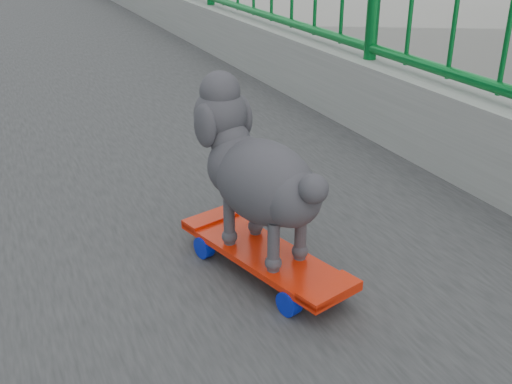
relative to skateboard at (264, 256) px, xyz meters
name	(u,v)px	position (x,y,z in m)	size (l,w,h in m)	color
railing	(41,118)	(-0.43, 0.97, 0.16)	(3.00, 24.00, 1.42)	gray
skateboard	(264,256)	(0.00, 0.00, 0.00)	(0.30, 0.57, 0.07)	red
poodle	(258,172)	(-0.01, 0.02, 0.23)	(0.28, 0.47, 0.40)	#28262A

